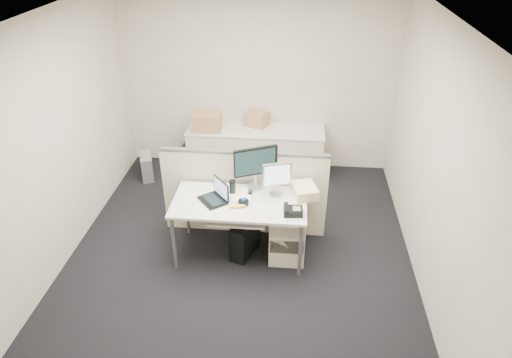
# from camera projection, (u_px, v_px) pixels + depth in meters

# --- Properties ---
(floor) EXTENTS (4.00, 4.50, 0.01)m
(floor) POSITION_uv_depth(u_px,v_px,m) (241.00, 253.00, 5.46)
(floor) COLOR black
(floor) RESTS_ON ground
(ceiling) EXTENTS (4.00, 4.50, 0.01)m
(ceiling) POSITION_uv_depth(u_px,v_px,m) (235.00, 18.00, 4.07)
(ceiling) COLOR white
(ceiling) RESTS_ON ground
(wall_back) EXTENTS (4.00, 0.02, 2.70)m
(wall_back) POSITION_uv_depth(u_px,v_px,m) (258.00, 82.00, 6.69)
(wall_back) COLOR beige
(wall_back) RESTS_ON ground
(wall_front) EXTENTS (4.00, 0.02, 2.70)m
(wall_front) POSITION_uv_depth(u_px,v_px,m) (192.00, 318.00, 2.84)
(wall_front) COLOR beige
(wall_front) RESTS_ON ground
(wall_left) EXTENTS (0.02, 4.50, 2.70)m
(wall_left) POSITION_uv_depth(u_px,v_px,m) (55.00, 144.00, 4.93)
(wall_left) COLOR beige
(wall_left) RESTS_ON ground
(wall_right) EXTENTS (0.02, 4.50, 2.70)m
(wall_right) POSITION_uv_depth(u_px,v_px,m) (435.00, 161.00, 4.60)
(wall_right) COLOR beige
(wall_right) RESTS_ON ground
(desk) EXTENTS (1.50, 0.75, 0.73)m
(desk) POSITION_uv_depth(u_px,v_px,m) (240.00, 206.00, 5.12)
(desk) COLOR silver
(desk) RESTS_ON floor
(keyboard_tray) EXTENTS (0.62, 0.32, 0.02)m
(keyboard_tray) POSITION_uv_depth(u_px,v_px,m) (238.00, 219.00, 4.99)
(keyboard_tray) COLOR silver
(keyboard_tray) RESTS_ON desk
(drawer_pedestal) EXTENTS (0.40, 0.55, 0.65)m
(drawer_pedestal) POSITION_uv_depth(u_px,v_px,m) (288.00, 231.00, 5.29)
(drawer_pedestal) COLOR beige
(drawer_pedestal) RESTS_ON floor
(cubicle_partition) EXTENTS (2.00, 0.06, 1.10)m
(cubicle_partition) POSITION_uv_depth(u_px,v_px,m) (244.00, 194.00, 5.56)
(cubicle_partition) COLOR beige
(cubicle_partition) RESTS_ON floor
(back_counter) EXTENTS (2.00, 0.60, 0.72)m
(back_counter) POSITION_uv_depth(u_px,v_px,m) (256.00, 152.00, 6.92)
(back_counter) COLOR beige
(back_counter) RESTS_ON floor
(monitor_main) EXTENTS (0.55, 0.39, 0.52)m
(monitor_main) POSITION_uv_depth(u_px,v_px,m) (256.00, 168.00, 5.21)
(monitor_main) COLOR black
(monitor_main) RESTS_ON desk
(monitor_small) EXTENTS (0.36, 0.26, 0.40)m
(monitor_small) POSITION_uv_depth(u_px,v_px,m) (277.00, 180.00, 5.10)
(monitor_small) COLOR #B7B7BC
(monitor_small) RESTS_ON desk
(laptop) EXTENTS (0.38, 0.39, 0.23)m
(laptop) POSITION_uv_depth(u_px,v_px,m) (212.00, 192.00, 5.03)
(laptop) COLOR black
(laptop) RESTS_ON desk
(trackball) EXTENTS (0.15, 0.15, 0.05)m
(trackball) POSITION_uv_depth(u_px,v_px,m) (243.00, 202.00, 5.02)
(trackball) COLOR black
(trackball) RESTS_ON desk
(desk_phone) EXTENTS (0.21, 0.18, 0.06)m
(desk_phone) POSITION_uv_depth(u_px,v_px,m) (293.00, 211.00, 4.86)
(desk_phone) COLOR black
(desk_phone) RESTS_ON desk
(paper_stack) EXTENTS (0.28, 0.31, 0.01)m
(paper_stack) POSITION_uv_depth(u_px,v_px,m) (240.00, 195.00, 5.18)
(paper_stack) COLOR white
(paper_stack) RESTS_ON desk
(sticky_pad) EXTENTS (0.10, 0.10, 0.01)m
(sticky_pad) POSITION_uv_depth(u_px,v_px,m) (244.00, 201.00, 5.08)
(sticky_pad) COLOR yellow
(sticky_pad) RESTS_ON desk
(travel_mug) EXTENTS (0.09, 0.09, 0.15)m
(travel_mug) POSITION_uv_depth(u_px,v_px,m) (232.00, 188.00, 5.19)
(travel_mug) COLOR black
(travel_mug) RESTS_ON desk
(banana) EXTENTS (0.19, 0.08, 0.04)m
(banana) POSITION_uv_depth(u_px,v_px,m) (238.00, 206.00, 4.97)
(banana) COLOR #FFFB24
(banana) RESTS_ON desk
(cellphone) EXTENTS (0.06, 0.10, 0.01)m
(cellphone) POSITION_uv_depth(u_px,v_px,m) (250.00, 192.00, 5.24)
(cellphone) COLOR black
(cellphone) RESTS_ON desk
(manila_folders) EXTENTS (0.33, 0.38, 0.12)m
(manila_folders) POSITION_uv_depth(u_px,v_px,m) (305.00, 191.00, 5.16)
(manila_folders) COLOR #F8E69E
(manila_folders) RESTS_ON desk
(keyboard) EXTENTS (0.47, 0.27, 0.02)m
(keyboard) POSITION_uv_depth(u_px,v_px,m) (239.00, 215.00, 5.01)
(keyboard) COLOR black
(keyboard) RESTS_ON keyboard_tray
(pc_tower_desk) EXTENTS (0.34, 0.51, 0.44)m
(pc_tower_desk) POSITION_uv_depth(u_px,v_px,m) (245.00, 237.00, 5.35)
(pc_tower_desk) COLOR black
(pc_tower_desk) RESTS_ON floor
(pc_tower_spare_dark) EXTENTS (0.23, 0.45, 0.40)m
(pc_tower_spare_dark) POSITION_uv_depth(u_px,v_px,m) (190.00, 155.00, 7.17)
(pc_tower_spare_dark) COLOR black
(pc_tower_spare_dark) RESTS_ON floor
(pc_tower_spare_silver) EXTENTS (0.29, 0.43, 0.38)m
(pc_tower_spare_silver) POSITION_uv_depth(u_px,v_px,m) (147.00, 166.00, 6.89)
(pc_tower_spare_silver) COLOR #B7B7BC
(pc_tower_spare_silver) RESTS_ON floor
(cardboard_box_left) EXTENTS (0.42, 0.33, 0.30)m
(cardboard_box_left) POSITION_uv_depth(u_px,v_px,m) (207.00, 122.00, 6.62)
(cardboard_box_left) COLOR #A77D5B
(cardboard_box_left) RESTS_ON back_counter
(cardboard_box_right) EXTENTS (0.39, 0.35, 0.23)m
(cardboard_box_right) POSITION_uv_depth(u_px,v_px,m) (257.00, 120.00, 6.78)
(cardboard_box_right) COLOR #A77D5B
(cardboard_box_right) RESTS_ON back_counter
(red_binder) EXTENTS (0.12, 0.27, 0.25)m
(red_binder) POSITION_uv_depth(u_px,v_px,m) (195.00, 123.00, 6.66)
(red_binder) COLOR maroon
(red_binder) RESTS_ON back_counter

